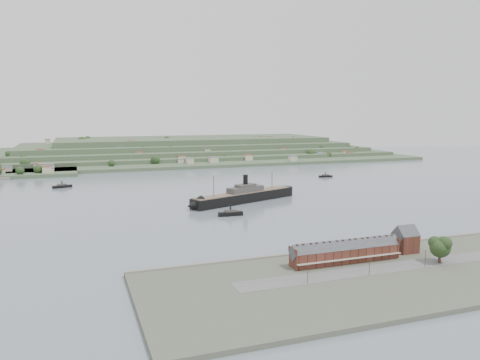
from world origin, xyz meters
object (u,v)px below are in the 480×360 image
object	(u,v)px
gabled_building	(405,240)
tugboat	(231,213)
steamship	(241,197)
fig_tree	(441,246)
terrace_row	(345,252)

from	to	relation	value
gabled_building	tugboat	bearing A→B (deg)	114.60
gabled_building	steamship	xyz separation A→B (m)	(-30.17, 161.19, -3.29)
tugboat	gabled_building	bearing A→B (deg)	-65.40
fig_tree	terrace_row	bearing A→B (deg)	158.29
terrace_row	fig_tree	world-z (taller)	fig_tree
tugboat	fig_tree	bearing A→B (deg)	-67.37
terrace_row	fig_tree	bearing A→B (deg)	-21.71
terrace_row	steamship	xyz separation A→B (m)	(7.33, 165.21, -1.94)
terrace_row	fig_tree	size ratio (longest dim) A/B	4.20
steamship	fig_tree	world-z (taller)	steamship
gabled_building	terrace_row	bearing A→B (deg)	-173.88
terrace_row	gabled_building	size ratio (longest dim) A/B	3.95
steamship	terrace_row	bearing A→B (deg)	-92.54
tugboat	fig_tree	distance (m)	149.69
steamship	tugboat	world-z (taller)	steamship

